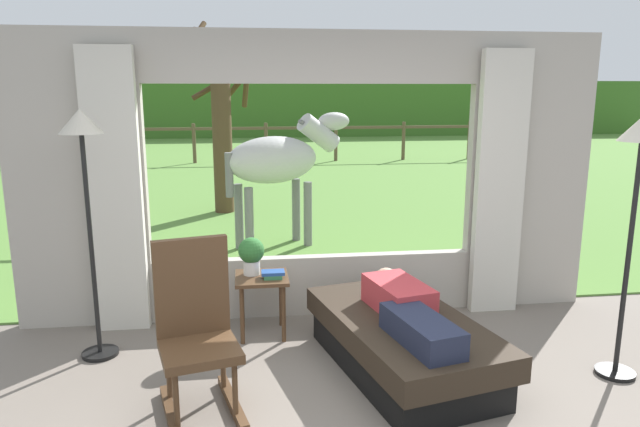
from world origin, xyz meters
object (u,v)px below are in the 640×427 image
rocking_chair (196,328)px  floor_lamp_right (639,168)px  potted_plant (251,254)px  reclining_person (405,307)px  horse (279,161)px  recliner_sofa (402,343)px  floor_lamp_left (84,160)px  book_stack (273,274)px  side_table (262,287)px  pasture_tree (222,126)px

rocking_chair → floor_lamp_right: (3.00, 0.04, 0.98)m
floor_lamp_right → potted_plant: bearing=157.1°
reclining_person → floor_lamp_right: floor_lamp_right is taller
floor_lamp_right → horse: size_ratio=1.06×
recliner_sofa → floor_lamp_right: size_ratio=0.98×
floor_lamp_left → book_stack: bearing=7.0°
potted_plant → floor_lamp_right: 2.97m
recliner_sofa → floor_lamp_right: bearing=-22.8°
horse → floor_lamp_right: bearing=6.8°
reclining_person → side_table: bearing=127.2°
rocking_chair → floor_lamp_right: size_ratio=0.59×
book_stack → floor_lamp_right: size_ratio=0.10×
reclining_person → rocking_chair: rocking_chair is taller
reclining_person → pasture_tree: size_ratio=0.45×
side_table → floor_lamp_right: size_ratio=0.28×
reclining_person → horse: bearing=87.7°
horse → side_table: bearing=-30.2°
pasture_tree → floor_lamp_left: bearing=-98.6°
floor_lamp_right → horse: 4.42m
floor_lamp_left → horse: floor_lamp_left is taller
side_table → pasture_tree: (-0.48, 5.10, 1.03)m
rocking_chair → side_table: rocking_chair is taller
book_stack → floor_lamp_left: floor_lamp_left is taller
rocking_chair → potted_plant: bearing=58.0°
potted_plant → pasture_tree: (-0.40, 5.04, 0.75)m
reclining_person → potted_plant: 1.42m
book_stack → horse: bearing=85.4°
horse → pasture_tree: (-0.80, 2.35, 0.30)m
potted_plant → pasture_tree: size_ratio=0.10×
recliner_sofa → side_table: bearing=128.9°
recliner_sofa → floor_lamp_left: bearing=153.3°
recliner_sofa → potted_plant: (-1.09, 0.85, 0.48)m
side_table → book_stack: book_stack is taller
side_table → floor_lamp_left: bearing=-169.8°
book_stack → horse: 2.88m
reclining_person → side_table: (-1.01, 0.83, -0.10)m
potted_plant → book_stack: 0.26m
recliner_sofa → book_stack: size_ratio=9.66×
reclining_person → side_table: 1.31m
recliner_sofa → book_stack: (-0.91, 0.72, 0.33)m
potted_plant → floor_lamp_left: bearing=-166.4°
recliner_sofa → potted_plant: 1.46m
reclining_person → floor_lamp_right: 1.85m
side_table → book_stack: 0.17m
horse → reclining_person: bearing=-12.8°
potted_plant → book_stack: bearing=-35.2°
potted_plant → horse: (0.40, 2.69, 0.45)m
recliner_sofa → floor_lamp_left: (-2.29, 0.55, 1.33)m
floor_lamp_right → pasture_tree: 6.85m
rocking_chair → potted_plant: (0.37, 1.15, 0.16)m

